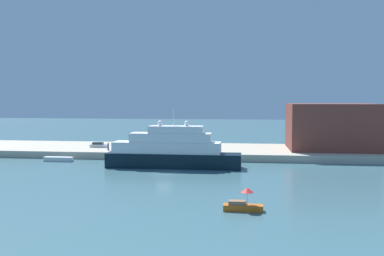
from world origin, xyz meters
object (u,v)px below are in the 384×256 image
small_motorboat (243,204)px  work_barge (58,159)px  harbor_building (331,126)px  mooring_bollard (166,150)px  large_yacht (171,151)px  person_figure (108,147)px  parked_car (99,145)px

small_motorboat → work_barge: size_ratio=0.76×
harbor_building → mooring_bollard: harbor_building is taller
harbor_building → mooring_bollard: 38.28m
large_yacht → harbor_building: 39.61m
large_yacht → small_motorboat: 33.24m
small_motorboat → harbor_building: harbor_building is taller
person_figure → work_barge: bearing=-136.9°
parked_car → mooring_bollard: parked_car is taller
large_yacht → person_figure: bearing=143.1°
work_barge → mooring_bollard: 22.52m
harbor_building → person_figure: size_ratio=10.90×
large_yacht → mooring_bollard: (-3.10, 10.30, -1.22)m
small_motorboat → harbor_building: size_ratio=0.24×
large_yacht → person_figure: 20.82m
harbor_building → person_figure: 50.88m
work_barge → parked_car: 13.75m
harbor_building → mooring_bollard: size_ratio=22.42×
work_barge → person_figure: (8.24, 7.72, 1.88)m
small_motorboat → harbor_building: (19.49, 51.28, 5.92)m
small_motorboat → harbor_building: bearing=69.2°
small_motorboat → parked_car: 59.13m
harbor_building → large_yacht: bearing=-147.6°
harbor_building → parked_car: 54.38m
large_yacht → small_motorboat: large_yacht is taller
harbor_building → mooring_bollard: bearing=-163.4°
parked_car → small_motorboat: bearing=-54.2°
work_barge → large_yacht: bearing=-10.9°
work_barge → harbor_building: bearing=15.7°
small_motorboat → mooring_bollard: small_motorboat is taller
work_barge → person_figure: bearing=43.1°
small_motorboat → harbor_building: 55.18m
parked_car → mooring_bollard: 19.20m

